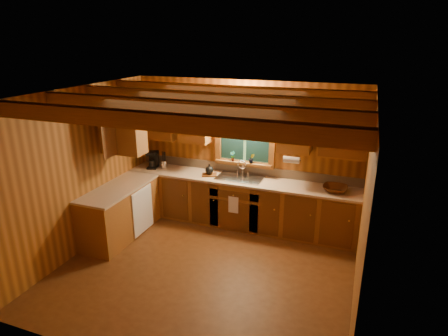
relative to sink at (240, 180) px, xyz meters
name	(u,v)px	position (x,y,z in m)	size (l,w,h in m)	color
room	(204,189)	(0.00, -1.60, 0.44)	(4.20, 4.20, 4.20)	#5A3316
ceiling_beams	(202,103)	(0.00, -1.60, 1.63)	(4.20, 2.54, 0.18)	brown
base_cabinets	(208,205)	(-0.49, -0.32, -0.43)	(4.20, 2.22, 0.86)	brown
countertop	(208,182)	(-0.48, -0.31, 0.02)	(4.20, 2.24, 0.04)	tan
backsplash	(245,169)	(0.00, 0.28, 0.12)	(4.20, 0.02, 0.16)	tan
dishwasher_panel	(143,210)	(-1.47, -0.92, -0.43)	(0.02, 0.60, 0.80)	white
upper_cabinets	(206,126)	(-0.56, -0.18, 0.98)	(4.19, 1.77, 0.78)	brown
window	(245,141)	(0.00, 0.26, 0.67)	(1.12, 0.08, 1.00)	brown
window_sill	(244,163)	(0.00, 0.22, 0.26)	(1.06, 0.14, 0.04)	brown
wall_sconce	(243,106)	(0.00, 0.14, 1.31)	(0.45, 0.21, 0.17)	black
paper_towel_roll	(291,160)	(0.92, -0.07, 0.51)	(0.11, 0.11, 0.27)	white
dish_towel	(233,205)	(0.00, -0.34, -0.34)	(0.18, 0.01, 0.30)	white
sink	(240,180)	(0.00, 0.00, 0.00)	(0.82, 0.48, 0.43)	silver
coffee_maker	(153,160)	(-1.75, -0.02, 0.20)	(0.18, 0.23, 0.32)	black
utensil_crock	(164,164)	(-1.54, 0.02, 0.13)	(0.12, 0.12, 0.34)	silver
cutting_board	(209,175)	(-0.56, -0.06, 0.06)	(0.27, 0.19, 0.02)	#603514
teakettle	(209,170)	(-0.56, -0.06, 0.15)	(0.15, 0.15, 0.19)	black
wicker_basket	(335,189)	(1.66, -0.05, 0.09)	(0.40, 0.40, 0.10)	#48230C
potted_plant_left	(233,156)	(-0.20, 0.19, 0.38)	(0.10, 0.07, 0.19)	#603514
potted_plant_right	(252,158)	(0.16, 0.19, 0.38)	(0.10, 0.08, 0.18)	#603514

